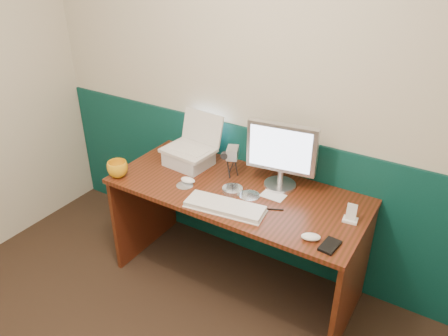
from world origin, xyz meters
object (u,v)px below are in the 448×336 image
Objects in this scene: keyboard at (225,207)px; camcorder at (232,161)px; mug at (118,169)px; laptop at (188,133)px; monitor at (282,155)px; desk at (236,237)px.

keyboard is 2.14× the size of camcorder.
mug is at bearing -170.40° from camcorder.
camcorder is (0.63, 0.39, 0.05)m from mug.
laptop is at bearing 161.99° from camcorder.
camcorder reaches higher than keyboard.
laptop is at bearing 178.40° from monitor.
camcorder is at bearing 106.42° from keyboard.
desk is at bearing -147.85° from monitor.
camcorder is (-0.32, -0.05, -0.11)m from monitor.
keyboard reaches higher than desk.
mug is (-0.74, -0.26, 0.43)m from desk.
keyboard is (0.05, -0.22, 0.39)m from desk.
laptop is 2.46× the size of mug.
laptop is 1.52× the size of camcorder.
laptop reaches higher than desk.
mug is 0.62× the size of camcorder.
keyboard is at bearing -119.63° from monitor.
mug is at bearing -160.49° from desk.
monitor is at bearing 39.98° from desk.
monitor reaches higher than mug.
monitor is 2.00× the size of camcorder.
keyboard is (-0.16, -0.40, -0.20)m from monitor.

